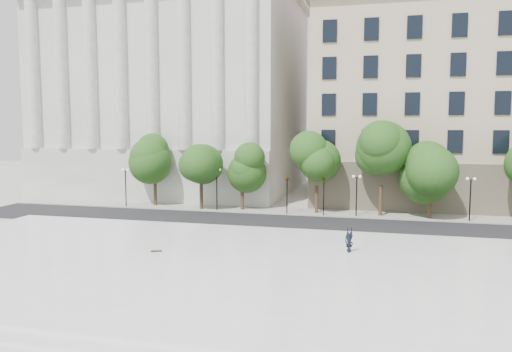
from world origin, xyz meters
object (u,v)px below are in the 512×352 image
object	(u,v)px
traffic_light_west	(287,177)
traffic_light_east	(324,178)
skateboard	(156,251)
person_lying	(349,249)

from	to	relation	value
traffic_light_west	traffic_light_east	size ratio (longest dim) A/B	1.00
traffic_light_west	skateboard	xyz separation A→B (m)	(-5.34, -17.75, -3.20)
traffic_light_west	traffic_light_east	distance (m)	3.54
person_lying	traffic_light_east	bearing A→B (deg)	69.15
traffic_light_west	person_lying	world-z (taller)	traffic_light_west
traffic_light_west	skateboard	world-z (taller)	traffic_light_west
traffic_light_east	person_lying	distance (m)	15.52
traffic_light_west	skateboard	bearing A→B (deg)	-106.76
traffic_light_west	person_lying	distance (m)	16.64
traffic_light_east	skateboard	size ratio (longest dim) A/B	6.03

